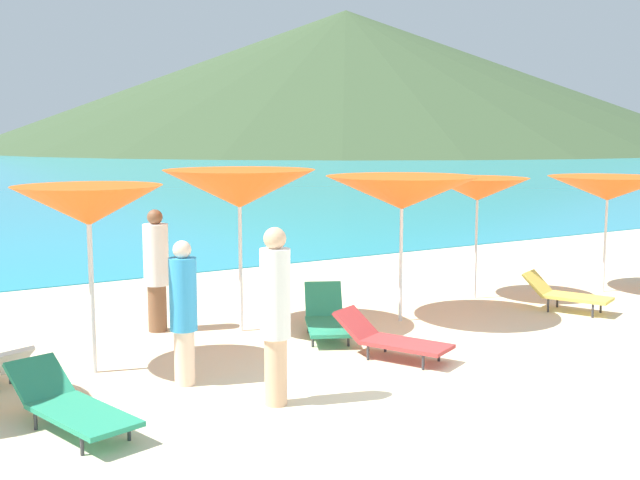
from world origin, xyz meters
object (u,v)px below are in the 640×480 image
(umbrella_1, at_px, (88,206))
(umbrella_3, at_px, (402,193))
(beachgoer_2, at_px, (183,309))
(umbrella_5, at_px, (608,189))
(lounge_chair_1, at_px, (70,404))
(beachgoer_3, at_px, (275,311))
(umbrella_2, at_px, (239,189))
(lounge_chair_2, at_px, (327,318))
(lounge_chair_3, at_px, (391,338))
(beachgoer_4, at_px, (156,268))
(lounge_chair_0, at_px, (565,293))
(umbrella_4, at_px, (478,189))

(umbrella_1, height_order, umbrella_3, umbrella_1)
(umbrella_1, bearing_deg, beachgoer_2, -53.26)
(umbrella_5, relative_size, lounge_chair_1, 1.19)
(beachgoer_3, bearing_deg, umbrella_3, 41.36)
(umbrella_2, bearing_deg, lounge_chair_2, -44.73)
(lounge_chair_3, xyz_separation_m, beachgoer_2, (-2.64, 0.39, 0.62))
(umbrella_3, relative_size, beachgoer_4, 1.41)
(lounge_chair_0, xyz_separation_m, beachgoer_2, (-6.66, -0.29, 0.59))
(lounge_chair_1, height_order, lounge_chair_3, lounge_chair_3)
(umbrella_2, bearing_deg, lounge_chair_0, -17.69)
(umbrella_4, bearing_deg, beachgoer_3, -152.03)
(umbrella_1, xyz_separation_m, umbrella_5, (9.26, 0.02, -0.14))
(umbrella_2, bearing_deg, umbrella_5, -7.17)
(lounge_chair_0, bearing_deg, umbrella_3, 138.60)
(umbrella_1, height_order, lounge_chair_1, umbrella_1)
(umbrella_3, bearing_deg, beachgoer_2, -163.70)
(umbrella_5, distance_m, lounge_chair_3, 6.25)
(lounge_chair_0, distance_m, beachgoer_2, 6.69)
(lounge_chair_3, xyz_separation_m, beachgoer_3, (-2.07, -0.75, 0.76))
(umbrella_5, distance_m, beachgoer_2, 8.63)
(beachgoer_4, bearing_deg, lounge_chair_0, 31.58)
(lounge_chair_2, bearing_deg, beachgoer_2, -132.02)
(umbrella_1, distance_m, lounge_chair_3, 4.07)
(lounge_chair_3, distance_m, beachgoer_3, 2.33)
(lounge_chair_1, relative_size, beachgoer_3, 0.96)
(lounge_chair_1, bearing_deg, lounge_chair_3, -9.93)
(umbrella_1, height_order, beachgoer_4, umbrella_1)
(umbrella_4, distance_m, beachgoer_3, 6.33)
(umbrella_5, relative_size, beachgoer_3, 1.14)
(lounge_chair_3, relative_size, beachgoer_3, 0.84)
(lounge_chair_3, xyz_separation_m, beachgoer_4, (-2.04, 2.91, 0.67))
(umbrella_3, distance_m, beachgoer_4, 3.79)
(umbrella_3, height_order, lounge_chair_2, umbrella_3)
(lounge_chair_2, bearing_deg, umbrella_4, 39.46)
(umbrella_2, relative_size, lounge_chair_2, 1.53)
(beachgoer_2, relative_size, beachgoer_4, 0.94)
(beachgoer_2, distance_m, beachgoer_4, 2.59)
(umbrella_3, xyz_separation_m, lounge_chair_2, (-1.45, -0.17, -1.71))
(lounge_chair_3, relative_size, beachgoer_2, 0.96)
(umbrella_1, relative_size, lounge_chair_2, 1.47)
(beachgoer_3, bearing_deg, umbrella_4, 35.36)
(umbrella_1, distance_m, lounge_chair_0, 7.64)
(umbrella_3, xyz_separation_m, umbrella_4, (2.12, 0.64, -0.07))
(umbrella_5, relative_size, lounge_chair_2, 1.41)
(beachgoer_2, bearing_deg, umbrella_4, 33.65)
(umbrella_5, bearing_deg, lounge_chair_2, -179.69)
(umbrella_2, distance_m, umbrella_5, 6.93)
(lounge_chair_1, bearing_deg, beachgoer_2, 11.28)
(umbrella_1, height_order, lounge_chair_0, umbrella_1)
(umbrella_3, xyz_separation_m, lounge_chair_1, (-5.46, -1.87, -1.71))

